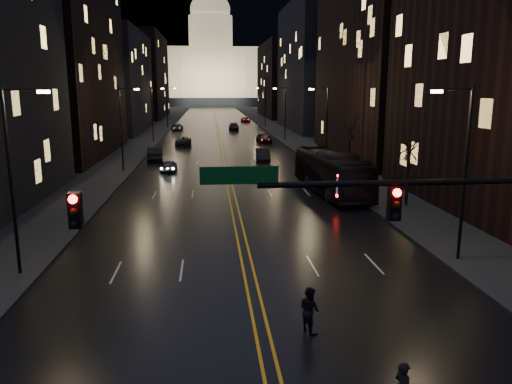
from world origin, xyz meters
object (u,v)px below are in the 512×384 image
object	(u,v)px
receding_car_a	(263,155)
pedestrian_b	(310,310)
traffic_signal	(472,218)
bus	(331,173)
oncoming_car_a	(169,166)
oncoming_car_b	(155,154)

from	to	relation	value
receding_car_a	pedestrian_b	size ratio (longest dim) A/B	2.71
traffic_signal	receding_car_a	xyz separation A→B (m)	(-1.22, 46.62, -4.32)
receding_car_a	pedestrian_b	world-z (taller)	pedestrian_b
bus	receding_car_a	distance (m)	19.59
oncoming_car_a	pedestrian_b	xyz separation A→B (m)	(7.92, -36.69, 0.20)
bus	pedestrian_b	size ratio (longest dim) A/B	7.34
receding_car_a	traffic_signal	bearing A→B (deg)	-84.85
pedestrian_b	traffic_signal	bearing A→B (deg)	-155.45
bus	pedestrian_b	bearing A→B (deg)	-110.49
oncoming_car_b	pedestrian_b	xyz separation A→B (m)	(10.25, -45.47, 0.03)
oncoming_car_a	oncoming_car_b	distance (m)	9.09
receding_car_a	pedestrian_b	xyz separation A→B (m)	(-2.94, -43.45, 0.09)
bus	oncoming_car_b	distance (m)	27.20
oncoming_car_b	receding_car_a	xyz separation A→B (m)	(13.19, -2.02, -0.07)
receding_car_a	pedestrian_b	bearing A→B (deg)	-90.21
bus	oncoming_car_b	size ratio (longest dim) A/B	2.49
oncoming_car_a	oncoming_car_b	xyz separation A→B (m)	(-2.33, 8.78, 0.17)
bus	oncoming_car_b	bearing A→B (deg)	123.76
oncoming_car_a	oncoming_car_b	bearing A→B (deg)	-74.07
receding_car_a	oncoming_car_a	bearing A→B (deg)	-144.45
traffic_signal	oncoming_car_b	distance (m)	50.91
oncoming_car_a	receding_car_a	xyz separation A→B (m)	(10.86, 6.76, 0.11)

